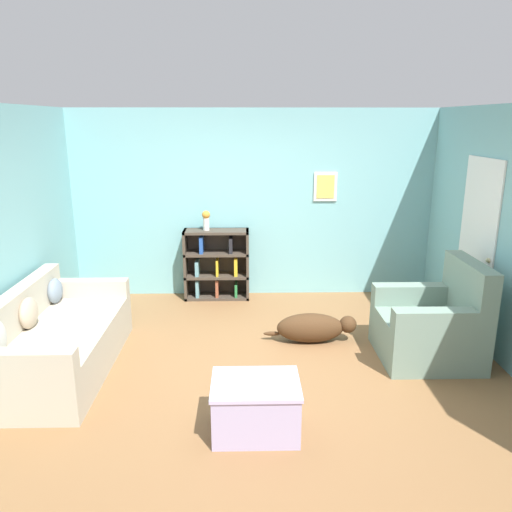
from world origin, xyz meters
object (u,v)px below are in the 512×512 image
(dog, at_px, (313,328))
(coffee_table, at_px, (256,405))
(bookshelf, at_px, (217,265))
(vase, at_px, (206,219))
(recliner_chair, at_px, (433,325))
(couch, at_px, (55,342))

(dog, bearing_deg, coffee_table, -112.30)
(dog, bearing_deg, bookshelf, 127.65)
(bookshelf, bearing_deg, dog, -52.35)
(vase, bearing_deg, recliner_chair, -37.33)
(dog, bearing_deg, vase, 131.02)
(coffee_table, bearing_deg, bookshelf, 98.53)
(coffee_table, xyz_separation_m, vase, (-0.61, 3.17, 0.90))
(recliner_chair, bearing_deg, couch, -177.13)
(couch, distance_m, bookshelf, 2.60)
(bookshelf, xyz_separation_m, recliner_chair, (2.37, -1.93, -0.11))
(couch, distance_m, vase, 2.64)
(couch, relative_size, coffee_table, 2.84)
(recliner_chair, xyz_separation_m, vase, (-2.50, 1.91, 0.77))
(couch, relative_size, dog, 1.89)
(couch, height_order, dog, couch)
(couch, bearing_deg, dog, 12.84)
(couch, distance_m, recliner_chair, 3.87)
(bookshelf, relative_size, dog, 0.93)
(dog, relative_size, vase, 3.89)
(bookshelf, bearing_deg, coffee_table, -81.47)
(recliner_chair, distance_m, dog, 1.28)
(coffee_table, xyz_separation_m, dog, (0.69, 1.68, -0.06))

